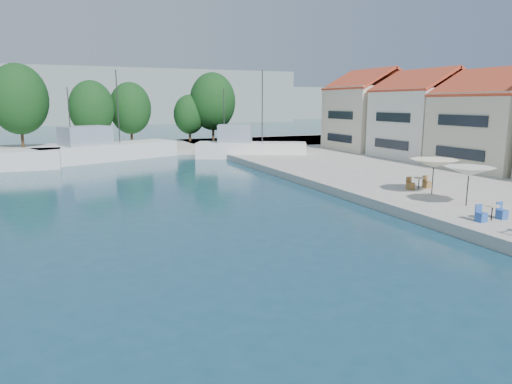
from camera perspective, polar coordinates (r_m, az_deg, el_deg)
name	(u,v)px	position (r m, az deg, el deg)	size (l,w,h in m)	color
quay_right	(508,178)	(41.87, 29.01, 1.53)	(32.00, 92.00, 0.60)	#A7A097
quay_far	(86,150)	(62.66, -20.43, 4.97)	(90.00, 16.00, 0.60)	#A7A097
hill_east	(200,103)	(182.52, -7.00, 10.97)	(140.00, 40.00, 12.00)	gray
building_04	(500,117)	(44.89, 28.16, 8.24)	(9.00, 8.80, 9.20)	beige
building_05	(424,112)	(51.04, 20.26, 9.32)	(8.40, 8.80, 9.70)	white
building_06	(371,109)	(57.94, 14.12, 10.04)	(9.00, 8.80, 10.20)	beige
trawler_03	(104,151)	(53.02, -18.50, 4.93)	(16.25, 10.07, 10.20)	silver
trawler_04	(249,149)	(52.29, -0.94, 5.43)	(12.49, 8.51, 10.20)	silver
tree_04	(19,99)	(65.72, -27.55, 10.25)	(7.10, 7.10, 10.51)	#3F2B19
tree_05	(92,108)	(64.21, -19.86, 9.82)	(5.76, 5.76, 8.53)	#3F2B19
tree_06	(130,108)	(66.71, -15.45, 10.06)	(5.71, 5.71, 8.46)	#3F2B19
tree_07	(189,115)	(68.76, -8.33, 9.56)	(4.59, 4.59, 6.79)	#3F2B19
tree_08	(213,102)	(69.17, -5.44, 11.19)	(6.78, 6.78, 10.04)	#3F2B19
umbrella_white	(469,171)	(27.76, 25.09, 2.35)	(2.77, 2.77, 2.19)	black
umbrella_cream	(434,163)	(30.52, 21.35, 3.36)	(2.99, 2.99, 2.20)	black
cafe_table_02	(492,215)	(25.09, 27.38, -2.54)	(1.82, 0.70, 0.76)	black
cafe_table_03	(419,185)	(32.29, 19.67, 0.88)	(1.82, 0.70, 0.76)	black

